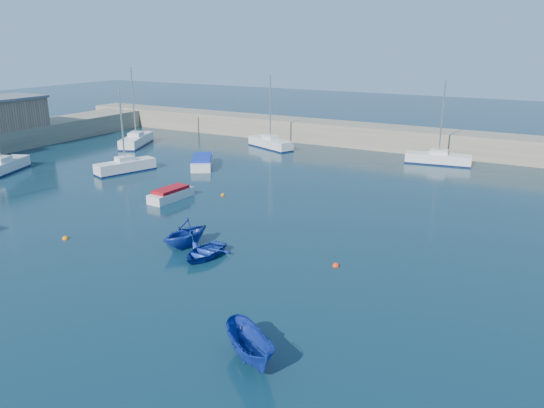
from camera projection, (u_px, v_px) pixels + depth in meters
The scene contains 16 objects.
ground at pixel (123, 321), 24.99m from camera, with size 220.00×220.00×0.00m, color #0C2937.
back_wall at pixel (401, 139), 62.94m from camera, with size 96.00×4.50×2.60m, color gray.
brick_shed_a at pixel (4, 114), 63.26m from camera, with size 6.00×8.00×3.40m, color #986F58.
sailboat_2 at pixel (2, 167), 52.15m from camera, with size 4.19×6.99×8.92m.
sailboat_3 at pixel (125, 166), 52.51m from camera, with size 3.48×6.17×7.97m.
sailboat_4 at pixel (136, 140), 65.52m from camera, with size 4.70×7.37×9.43m.
sailboat_5 at pixel (270, 143), 64.03m from camera, with size 6.74×4.24×8.65m.
sailboat_6 at pixel (438, 158), 55.97m from camera, with size 6.86×2.76×8.75m.
motorboat_1 at pixel (171, 194), 43.62m from camera, with size 1.74×4.23×1.01m.
motorboat_2 at pixel (202, 162), 54.76m from camera, with size 4.63×5.73×1.15m.
dinghy_center at pixel (204, 252), 32.11m from camera, with size 2.43×3.40×0.70m, color #163298.
dinghy_left at pixel (185, 233), 33.64m from camera, with size 3.07×3.56×1.87m, color #163298.
dinghy_right at pixel (250, 347), 21.65m from camera, with size 1.39×3.71×1.43m, color #163298.
buoy_0 at pixel (66, 239), 35.20m from camera, with size 0.43×0.43×0.43m, color #D06C0A.
buoy_1 at pixel (336, 266), 31.00m from camera, with size 0.43×0.43×0.43m, color red.
buoy_3 at pixel (223, 195), 44.90m from camera, with size 0.38×0.38×0.38m, color #D06C0A.
Camera 1 is at (16.97, -15.94, 12.78)m, focal length 35.00 mm.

